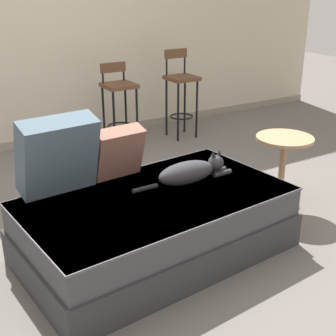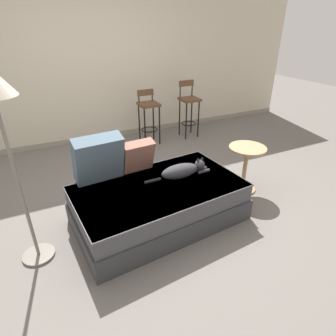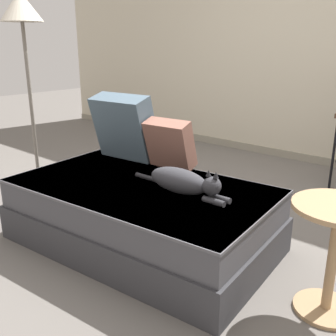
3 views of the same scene
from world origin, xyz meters
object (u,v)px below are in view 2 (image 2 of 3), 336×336
(throw_pillow_corner, at_px, (98,159))
(bar_stool_by_doorway, at_px, (189,105))
(cat, at_px, (182,170))
(couch, at_px, (159,203))
(bar_stool_near_window, at_px, (149,112))
(throw_pillow_middle, at_px, (138,156))
(side_table, at_px, (246,163))

(throw_pillow_corner, distance_m, bar_stool_by_doorway, 2.64)
(cat, distance_m, bar_stool_by_doorway, 2.33)
(couch, bearing_deg, bar_stool_near_window, 70.52)
(couch, height_order, throw_pillow_middle, throw_pillow_middle)
(bar_stool_near_window, height_order, bar_stool_by_doorway, bar_stool_by_doorway)
(bar_stool_by_doorway, bearing_deg, bar_stool_near_window, -179.91)
(bar_stool_by_doorway, distance_m, side_table, 1.98)
(throw_pillow_corner, xyz_separation_m, bar_stool_by_doorway, (2.00, 1.71, -0.11))
(couch, relative_size, throw_pillow_corner, 3.52)
(couch, height_order, bar_stool_by_doorway, bar_stool_by_doorway)
(throw_pillow_corner, bearing_deg, couch, -34.73)
(cat, xyz_separation_m, side_table, (0.90, 0.05, -0.12))
(throw_pillow_corner, xyz_separation_m, side_table, (1.70, -0.24, -0.30))
(throw_pillow_corner, distance_m, throw_pillow_middle, 0.43)
(throw_pillow_middle, xyz_separation_m, side_table, (1.28, -0.28, -0.23))
(cat, bearing_deg, side_table, 3.04)
(cat, relative_size, side_table, 1.27)
(throw_pillow_corner, relative_size, cat, 0.69)
(couch, distance_m, throw_pillow_corner, 0.77)
(throw_pillow_middle, relative_size, side_table, 0.63)
(throw_pillow_middle, relative_size, bar_stool_near_window, 0.41)
(bar_stool_by_doorway, bearing_deg, throw_pillow_middle, -133.39)
(bar_stool_near_window, bearing_deg, cat, -102.06)
(couch, distance_m, throw_pillow_middle, 0.56)
(throw_pillow_middle, bearing_deg, side_table, -12.34)
(side_table, bearing_deg, cat, -176.96)
(throw_pillow_corner, relative_size, bar_stool_by_doorway, 0.52)
(couch, distance_m, cat, 0.42)
(bar_stool_by_doorway, relative_size, side_table, 1.69)
(throw_pillow_corner, relative_size, throw_pillow_middle, 1.39)
(throw_pillow_middle, xyz_separation_m, bar_stool_by_doorway, (1.58, 1.67, -0.04))
(couch, height_order, throw_pillow_corner, throw_pillow_corner)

